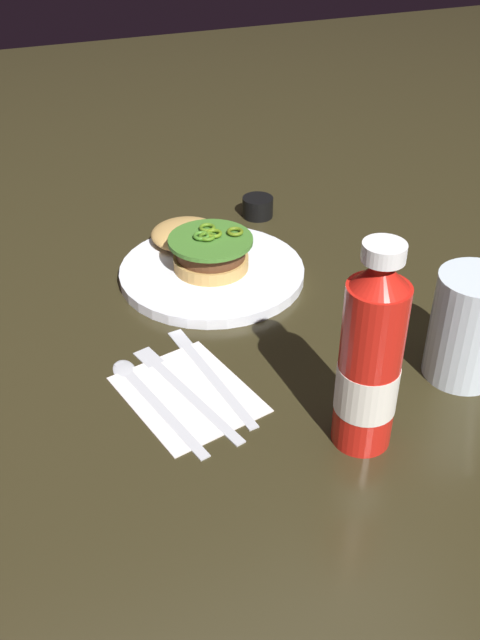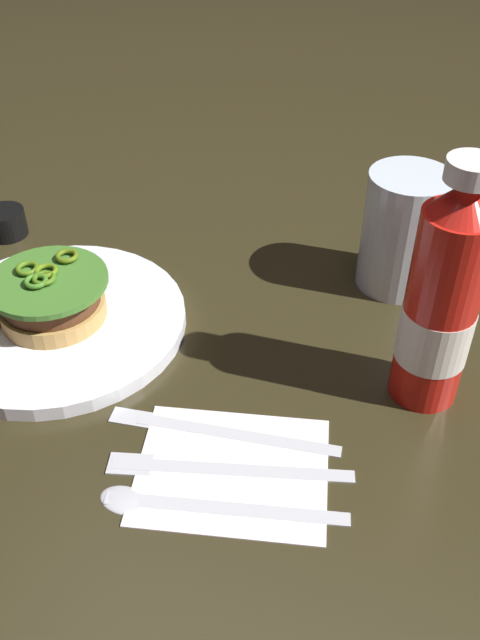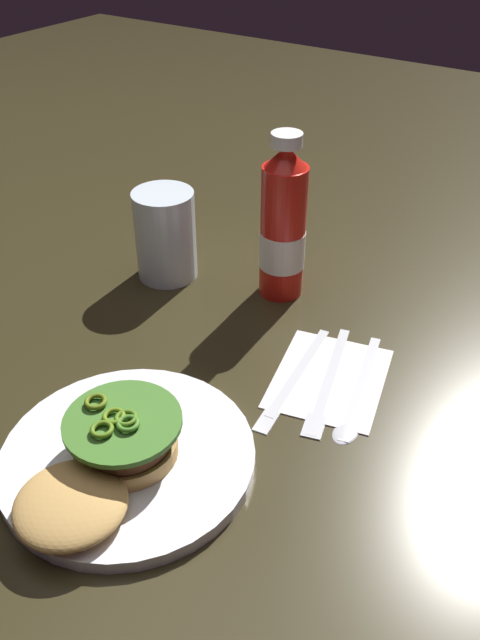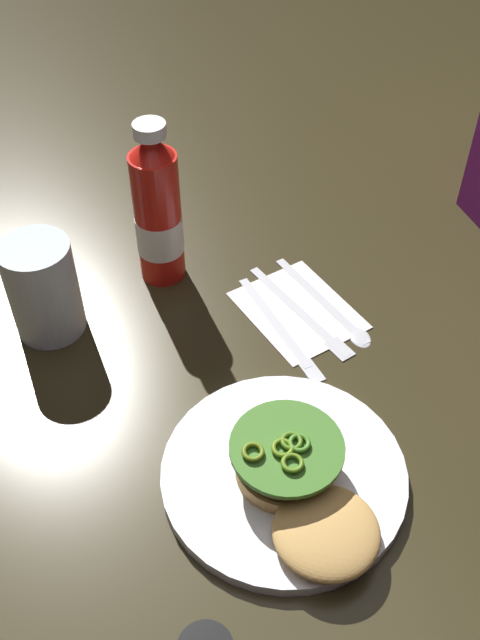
{
  "view_description": "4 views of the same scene",
  "coord_description": "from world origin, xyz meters",
  "px_view_note": "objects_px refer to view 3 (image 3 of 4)",
  "views": [
    {
      "loc": [
        -0.7,
        0.37,
        0.53
      ],
      "look_at": [
        -0.06,
        0.12,
        0.05
      ],
      "focal_mm": 40.55,
      "sensor_mm": 36.0,
      "label": 1
    },
    {
      "loc": [
        -0.23,
        0.53,
        0.45
      ],
      "look_at": [
        -0.07,
        0.08,
        0.06
      ],
      "focal_mm": 38.64,
      "sensor_mm": 36.0,
      "label": 2
    },
    {
      "loc": [
        0.44,
        0.44,
        0.51
      ],
      "look_at": [
        -0.08,
        0.09,
        0.06
      ],
      "focal_mm": 36.9,
      "sensor_mm": 36.0,
      "label": 3
    },
    {
      "loc": [
        0.51,
        -0.1,
        0.66
      ],
      "look_at": [
        -0.05,
        0.1,
        0.07
      ],
      "focal_mm": 40.71,
      "sensor_mm": 36.0,
      "label": 4
    }
  ],
  "objects_px": {
    "water_glass": "(165,235)",
    "butter_knife": "(291,381)",
    "burger_sandwich": "(106,460)",
    "ketchup_bottle": "(283,228)",
    "spoon_utensil": "(356,399)",
    "napkin": "(330,378)",
    "fork_utensil": "(326,386)",
    "dinner_plate": "(128,456)"
  },
  "relations": [
    {
      "from": "water_glass",
      "to": "butter_knife",
      "type": "distance_m",
      "value": 0.3
    },
    {
      "from": "burger_sandwich",
      "to": "ketchup_bottle",
      "type": "xyz_separation_m",
      "value": [
        -0.39,
        -0.04,
        0.07
      ]
    },
    {
      "from": "water_glass",
      "to": "spoon_utensil",
      "type": "relative_size",
      "value": 0.68
    },
    {
      "from": "napkin",
      "to": "butter_knife",
      "type": "relative_size",
      "value": 0.76
    },
    {
      "from": "fork_utensil",
      "to": "butter_knife",
      "type": "bearing_deg",
      "value": -67.92
    },
    {
      "from": "burger_sandwich",
      "to": "ketchup_bottle",
      "type": "bearing_deg",
      "value": -174.39
    },
    {
      "from": "fork_utensil",
      "to": "spoon_utensil",
      "type": "bearing_deg",
      "value": 87.43
    },
    {
      "from": "butter_knife",
      "to": "spoon_utensil",
      "type": "xyz_separation_m",
      "value": [
        -0.01,
        0.08,
        -0.0
      ]
    },
    {
      "from": "dinner_plate",
      "to": "spoon_utensil",
      "type": "height_order",
      "value": "dinner_plate"
    },
    {
      "from": "burger_sandwich",
      "to": "water_glass",
      "type": "bearing_deg",
      "value": -149.61
    },
    {
      "from": "burger_sandwich",
      "to": "dinner_plate",
      "type": "bearing_deg",
      "value": -173.62
    },
    {
      "from": "spoon_utensil",
      "to": "ketchup_bottle",
      "type": "bearing_deg",
      "value": -128.58
    },
    {
      "from": "ketchup_bottle",
      "to": "spoon_utensil",
      "type": "height_order",
      "value": "ketchup_bottle"
    },
    {
      "from": "dinner_plate",
      "to": "napkin",
      "type": "distance_m",
      "value": 0.25
    },
    {
      "from": "spoon_utensil",
      "to": "burger_sandwich",
      "type": "bearing_deg",
      "value": -32.0
    },
    {
      "from": "dinner_plate",
      "to": "fork_utensil",
      "type": "bearing_deg",
      "value": 151.13
    },
    {
      "from": "dinner_plate",
      "to": "water_glass",
      "type": "distance_m",
      "value": 0.37
    },
    {
      "from": "burger_sandwich",
      "to": "fork_utensil",
      "type": "bearing_deg",
      "value": 155.16
    },
    {
      "from": "burger_sandwich",
      "to": "butter_knife",
      "type": "distance_m",
      "value": 0.24
    },
    {
      "from": "butter_knife",
      "to": "spoon_utensil",
      "type": "relative_size",
      "value": 1.06
    },
    {
      "from": "napkin",
      "to": "butter_knife",
      "type": "distance_m",
      "value": 0.05
    },
    {
      "from": "spoon_utensil",
      "to": "fork_utensil",
      "type": "bearing_deg",
      "value": -92.57
    },
    {
      "from": "butter_knife",
      "to": "spoon_utensil",
      "type": "bearing_deg",
      "value": 100.24
    },
    {
      "from": "dinner_plate",
      "to": "butter_knife",
      "type": "bearing_deg",
      "value": 158.26
    },
    {
      "from": "ketchup_bottle",
      "to": "butter_knife",
      "type": "height_order",
      "value": "ketchup_bottle"
    },
    {
      "from": "ketchup_bottle",
      "to": "napkin",
      "type": "height_order",
      "value": "ketchup_bottle"
    },
    {
      "from": "ketchup_bottle",
      "to": "water_glass",
      "type": "height_order",
      "value": "ketchup_bottle"
    },
    {
      "from": "dinner_plate",
      "to": "burger_sandwich",
      "type": "height_order",
      "value": "burger_sandwich"
    },
    {
      "from": "water_glass",
      "to": "napkin",
      "type": "relative_size",
      "value": 0.84
    },
    {
      "from": "dinner_plate",
      "to": "ketchup_bottle",
      "type": "height_order",
      "value": "ketchup_bottle"
    },
    {
      "from": "butter_knife",
      "to": "fork_utensil",
      "type": "height_order",
      "value": "same"
    },
    {
      "from": "water_glass",
      "to": "spoon_utensil",
      "type": "bearing_deg",
      "value": 74.34
    },
    {
      "from": "napkin",
      "to": "spoon_utensil",
      "type": "height_order",
      "value": "spoon_utensil"
    },
    {
      "from": "fork_utensil",
      "to": "spoon_utensil",
      "type": "xyz_separation_m",
      "value": [
        0.0,
        0.04,
        0.0
      ]
    },
    {
      "from": "burger_sandwich",
      "to": "napkin",
      "type": "distance_m",
      "value": 0.28
    },
    {
      "from": "burger_sandwich",
      "to": "ketchup_bottle",
      "type": "relative_size",
      "value": 0.85
    },
    {
      "from": "ketchup_bottle",
      "to": "napkin",
      "type": "bearing_deg",
      "value": 48.13
    },
    {
      "from": "napkin",
      "to": "fork_utensil",
      "type": "relative_size",
      "value": 0.78
    },
    {
      "from": "water_glass",
      "to": "ketchup_bottle",
      "type": "bearing_deg",
      "value": 108.25
    },
    {
      "from": "ketchup_bottle",
      "to": "butter_knife",
      "type": "bearing_deg",
      "value": 34.36
    },
    {
      "from": "water_glass",
      "to": "fork_utensil",
      "type": "xyz_separation_m",
      "value": [
        0.1,
        0.31,
        -0.06
      ]
    },
    {
      "from": "napkin",
      "to": "fork_utensil",
      "type": "distance_m",
      "value": 0.02
    }
  ]
}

